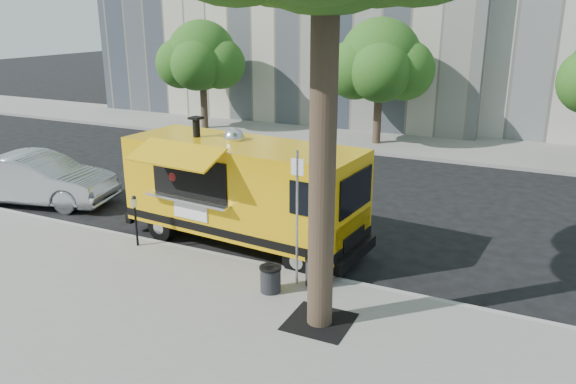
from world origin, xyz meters
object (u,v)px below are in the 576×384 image
(far_tree_b, at_px, (380,60))
(food_truck, at_px, (241,189))
(trash_bin_right, at_px, (317,271))
(trash_bin_left, at_px, (270,278))
(parking_meter, at_px, (135,215))
(sign_post, at_px, (297,211))
(far_tree_a, at_px, (202,55))
(sedan, at_px, (38,179))

(far_tree_b, xyz_separation_m, food_truck, (0.20, -12.53, -2.32))
(trash_bin_right, bearing_deg, trash_bin_left, -137.87)
(parking_meter, xyz_separation_m, trash_bin_left, (4.18, -0.74, -0.53))
(sign_post, relative_size, trash_bin_left, 5.28)
(far_tree_a, relative_size, far_tree_b, 0.97)
(far_tree_b, relative_size, food_truck, 0.82)
(parking_meter, xyz_separation_m, sedan, (-5.29, 1.65, -0.18))
(far_tree_a, bearing_deg, sedan, -81.89)
(sign_post, height_order, parking_meter, sign_post)
(far_tree_b, distance_m, parking_meter, 14.48)
(far_tree_b, xyz_separation_m, sign_post, (2.55, -14.25, -1.98))
(far_tree_a, height_order, sign_post, far_tree_a)
(far_tree_a, distance_m, sedan, 12.48)
(sedan, relative_size, trash_bin_right, 7.65)
(food_truck, height_order, trash_bin_left, food_truck)
(far_tree_a, relative_size, trash_bin_left, 9.43)
(trash_bin_left, bearing_deg, parking_meter, 170.01)
(sedan, bearing_deg, parking_meter, -120.29)
(sign_post, relative_size, sedan, 0.62)
(far_tree_a, distance_m, trash_bin_left, 18.52)
(parking_meter, distance_m, trash_bin_left, 4.28)
(far_tree_a, bearing_deg, food_truck, -52.82)
(trash_bin_right, bearing_deg, far_tree_a, 131.11)
(far_tree_b, relative_size, sedan, 1.13)
(parking_meter, bearing_deg, food_truck, 34.72)
(food_truck, bearing_deg, far_tree_a, 132.24)
(food_truck, xyz_separation_m, trash_bin_right, (2.75, -1.57, -1.02))
(trash_bin_right, bearing_deg, parking_meter, 179.51)
(food_truck, height_order, sedan, food_truck)
(far_tree_b, relative_size, sign_post, 1.83)
(far_tree_b, distance_m, trash_bin_left, 15.32)
(far_tree_a, relative_size, parking_meter, 4.01)
(sign_post, bearing_deg, parking_meter, 177.48)
(far_tree_a, height_order, food_truck, far_tree_a)
(far_tree_b, bearing_deg, trash_bin_right, -78.18)
(parking_meter, bearing_deg, sign_post, -2.52)
(sign_post, distance_m, sedan, 10.07)
(trash_bin_right, bearing_deg, far_tree_b, 101.82)
(sedan, relative_size, trash_bin_left, 8.54)
(trash_bin_right, bearing_deg, sedan, 170.60)
(parking_meter, bearing_deg, sedan, 162.65)
(far_tree_a, height_order, sedan, far_tree_a)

